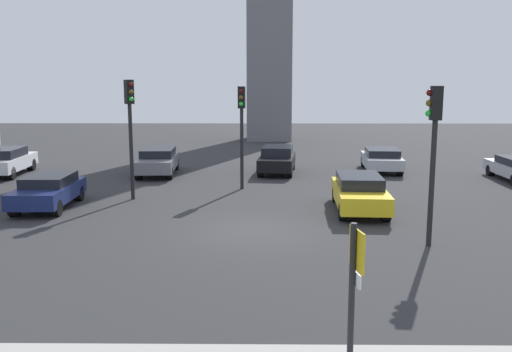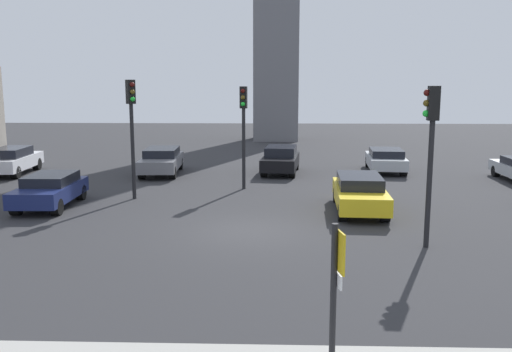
{
  "view_description": "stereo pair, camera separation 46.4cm",
  "coord_description": "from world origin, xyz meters",
  "px_view_note": "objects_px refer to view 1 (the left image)",
  "views": [
    {
      "loc": [
        0.34,
        -17.78,
        4.89
      ],
      "look_at": [
        0.11,
        3.5,
        1.29
      ],
      "focal_mm": 38.24,
      "sensor_mm": 36.0,
      "label": 1
    },
    {
      "loc": [
        0.8,
        -17.77,
        4.89
      ],
      "look_at": [
        0.11,
        3.5,
        1.29
      ],
      "focal_mm": 38.24,
      "sensor_mm": 36.0,
      "label": 2
    }
  ],
  "objects_px": {
    "car_3": "(277,159)",
    "traffic_light_1": "(242,118)",
    "traffic_light_2": "(434,135)",
    "car_8": "(5,161)",
    "car_5": "(158,160)",
    "direction_sign": "(353,288)",
    "traffic_light_0": "(130,117)",
    "car_7": "(359,192)",
    "car_2": "(381,159)",
    "car_0": "(48,190)"
  },
  "relations": [
    {
      "from": "direction_sign",
      "to": "car_8",
      "type": "height_order",
      "value": "direction_sign"
    },
    {
      "from": "car_2",
      "to": "car_7",
      "type": "height_order",
      "value": "car_7"
    },
    {
      "from": "traffic_light_0",
      "to": "car_0",
      "type": "xyz_separation_m",
      "value": [
        -2.99,
        -1.65,
        -2.83
      ]
    },
    {
      "from": "car_2",
      "to": "car_8",
      "type": "xyz_separation_m",
      "value": [
        -20.67,
        -1.59,
        0.08
      ]
    },
    {
      "from": "car_0",
      "to": "car_2",
      "type": "relative_size",
      "value": 0.93
    },
    {
      "from": "car_3",
      "to": "traffic_light_0",
      "type": "bearing_deg",
      "value": -35.89
    },
    {
      "from": "direction_sign",
      "to": "car_7",
      "type": "xyz_separation_m",
      "value": [
        2.39,
        12.79,
        -1.03
      ]
    },
    {
      "from": "direction_sign",
      "to": "car_5",
      "type": "height_order",
      "value": "direction_sign"
    },
    {
      "from": "direction_sign",
      "to": "traffic_light_2",
      "type": "relative_size",
      "value": 0.55
    },
    {
      "from": "car_7",
      "to": "traffic_light_2",
      "type": "bearing_deg",
      "value": 18.39
    },
    {
      "from": "traffic_light_1",
      "to": "car_3",
      "type": "relative_size",
      "value": 1.09
    },
    {
      "from": "direction_sign",
      "to": "car_2",
      "type": "height_order",
      "value": "direction_sign"
    },
    {
      "from": "car_3",
      "to": "car_0",
      "type": "bearing_deg",
      "value": -40.89
    },
    {
      "from": "car_2",
      "to": "car_3",
      "type": "height_order",
      "value": "car_3"
    },
    {
      "from": "traffic_light_1",
      "to": "car_0",
      "type": "height_order",
      "value": "traffic_light_1"
    },
    {
      "from": "car_7",
      "to": "car_8",
      "type": "height_order",
      "value": "car_8"
    },
    {
      "from": "direction_sign",
      "to": "car_2",
      "type": "distance_m",
      "value": 23.24
    },
    {
      "from": "direction_sign",
      "to": "traffic_light_1",
      "type": "distance_m",
      "value": 17.46
    },
    {
      "from": "direction_sign",
      "to": "traffic_light_0",
      "type": "distance_m",
      "value": 16.46
    },
    {
      "from": "direction_sign",
      "to": "car_3",
      "type": "relative_size",
      "value": 0.61
    },
    {
      "from": "car_2",
      "to": "car_8",
      "type": "relative_size",
      "value": 0.96
    },
    {
      "from": "car_5",
      "to": "car_8",
      "type": "relative_size",
      "value": 1.04
    },
    {
      "from": "direction_sign",
      "to": "car_7",
      "type": "bearing_deg",
      "value": 68.92
    },
    {
      "from": "traffic_light_0",
      "to": "car_5",
      "type": "relative_size",
      "value": 1.04
    },
    {
      "from": "car_5",
      "to": "direction_sign",
      "type": "bearing_deg",
      "value": 15.03
    },
    {
      "from": "traffic_light_0",
      "to": "car_8",
      "type": "bearing_deg",
      "value": -163.17
    },
    {
      "from": "traffic_light_2",
      "to": "car_5",
      "type": "height_order",
      "value": "traffic_light_2"
    },
    {
      "from": "car_7",
      "to": "traffic_light_0",
      "type": "bearing_deg",
      "value": -99.24
    },
    {
      "from": "traffic_light_1",
      "to": "traffic_light_2",
      "type": "distance_m",
      "value": 10.93
    },
    {
      "from": "traffic_light_2",
      "to": "car_8",
      "type": "distance_m",
      "value": 23.09
    },
    {
      "from": "car_5",
      "to": "car_7",
      "type": "distance_m",
      "value": 12.82
    },
    {
      "from": "traffic_light_1",
      "to": "car_5",
      "type": "bearing_deg",
      "value": -125.58
    },
    {
      "from": "car_7",
      "to": "car_3",
      "type": "bearing_deg",
      "value": -159.05
    },
    {
      "from": "car_3",
      "to": "car_8",
      "type": "bearing_deg",
      "value": -80.37
    },
    {
      "from": "car_2",
      "to": "car_5",
      "type": "bearing_deg",
      "value": 100.45
    },
    {
      "from": "traffic_light_0",
      "to": "car_7",
      "type": "relative_size",
      "value": 1.08
    },
    {
      "from": "traffic_light_0",
      "to": "car_5",
      "type": "distance_m",
      "value": 7.16
    },
    {
      "from": "traffic_light_1",
      "to": "car_0",
      "type": "relative_size",
      "value": 1.14
    },
    {
      "from": "car_0",
      "to": "car_3",
      "type": "distance_m",
      "value": 12.81
    },
    {
      "from": "car_2",
      "to": "car_5",
      "type": "distance_m",
      "value": 12.52
    },
    {
      "from": "direction_sign",
      "to": "traffic_light_0",
      "type": "relative_size",
      "value": 0.52
    },
    {
      "from": "direction_sign",
      "to": "traffic_light_1",
      "type": "height_order",
      "value": "traffic_light_1"
    },
    {
      "from": "car_2",
      "to": "traffic_light_1",
      "type": "bearing_deg",
      "value": 129.86
    },
    {
      "from": "car_0",
      "to": "car_2",
      "type": "xyz_separation_m",
      "value": [
        15.29,
        9.42,
        -0.0
      ]
    },
    {
      "from": "traffic_light_2",
      "to": "car_2",
      "type": "height_order",
      "value": "traffic_light_2"
    },
    {
      "from": "direction_sign",
      "to": "car_0",
      "type": "bearing_deg",
      "value": 116.5
    },
    {
      "from": "car_0",
      "to": "car_7",
      "type": "bearing_deg",
      "value": 86.49
    },
    {
      "from": "car_0",
      "to": "car_5",
      "type": "xyz_separation_m",
      "value": [
        2.83,
        8.24,
        0.05
      ]
    },
    {
      "from": "car_3",
      "to": "traffic_light_1",
      "type": "bearing_deg",
      "value": -14.85
    },
    {
      "from": "car_3",
      "to": "car_5",
      "type": "relative_size",
      "value": 0.9
    }
  ]
}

